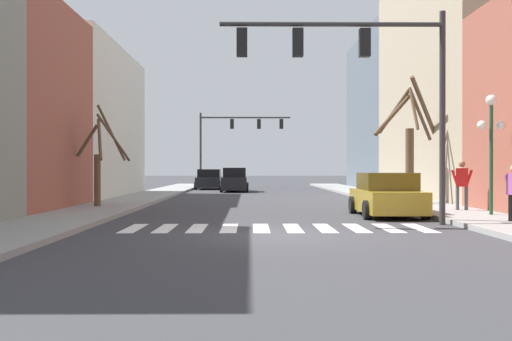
# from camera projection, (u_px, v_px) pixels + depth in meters

# --- Properties ---
(ground_plane) EXTENTS (240.00, 240.00, 0.00)m
(ground_plane) POSITION_uv_depth(u_px,v_px,m) (280.00, 236.00, 15.00)
(ground_plane) COLOR #38383D
(sidewalk_left) EXTENTS (2.73, 90.00, 0.15)m
(sidewalk_left) POSITION_uv_depth(u_px,v_px,m) (16.00, 233.00, 14.93)
(sidewalk_left) COLOR gray
(sidewalk_left) RESTS_ON ground_plane
(building_row_left) EXTENTS (6.00, 32.11, 9.24)m
(building_row_left) POSITION_uv_depth(u_px,v_px,m) (2.00, 104.00, 24.64)
(building_row_left) COLOR gray
(building_row_left) RESTS_ON ground_plane
(building_row_right) EXTENTS (6.00, 45.01, 12.99)m
(building_row_right) POSITION_uv_depth(u_px,v_px,m) (459.00, 97.00, 33.64)
(building_row_right) COLOR #934C3D
(building_row_right) RESTS_ON ground_plane
(crosswalk_stripes) EXTENTS (8.55, 2.60, 0.01)m
(crosswalk_stripes) POSITION_uv_depth(u_px,v_px,m) (277.00, 228.00, 16.91)
(crosswalk_stripes) COLOR white
(crosswalk_stripes) RESTS_ON ground_plane
(traffic_signal_near) EXTENTS (6.77, 0.28, 6.40)m
(traffic_signal_near) POSITION_uv_depth(u_px,v_px,m) (360.00, 66.00, 17.89)
(traffic_signal_near) COLOR #2D2D2D
(traffic_signal_near) RESTS_ON ground_plane
(traffic_signal_far) EXTENTS (7.82, 0.28, 6.46)m
(traffic_signal_far) POSITION_uv_depth(u_px,v_px,m) (234.00, 132.00, 51.44)
(traffic_signal_far) COLOR #2D2D2D
(traffic_signal_far) RESTS_ON ground_plane
(street_lamp_right_corner) EXTENTS (0.95, 0.36, 4.00)m
(street_lamp_right_corner) POSITION_uv_depth(u_px,v_px,m) (491.00, 129.00, 19.92)
(street_lamp_right_corner) COLOR #1E4C2D
(street_lamp_right_corner) RESTS_ON sidewalk_right
(car_parked_left_mid) EXTENTS (2.16, 4.38, 1.54)m
(car_parked_left_mid) POSITION_uv_depth(u_px,v_px,m) (387.00, 196.00, 21.07)
(car_parked_left_mid) COLOR #A38423
(car_parked_left_mid) RESTS_ON ground_plane
(car_parked_left_near) EXTENTS (2.19, 4.85, 1.61)m
(car_parked_left_near) POSITION_uv_depth(u_px,v_px,m) (209.00, 180.00, 48.46)
(car_parked_left_near) COLOR black
(car_parked_left_near) RESTS_ON ground_plane
(car_at_intersection) EXTENTS (1.99, 4.89, 1.73)m
(car_at_intersection) POSITION_uv_depth(u_px,v_px,m) (235.00, 181.00, 43.21)
(car_at_intersection) COLOR black
(car_at_intersection) RESTS_ON ground_plane
(pedestrian_near_right_corner) EXTENTS (0.78, 0.34, 1.83)m
(pedestrian_near_right_corner) POSITION_uv_depth(u_px,v_px,m) (462.00, 181.00, 22.11)
(pedestrian_near_right_corner) COLOR #4C4C51
(pedestrian_near_right_corner) RESTS_ON sidewalk_right
(street_tree_right_mid) EXTENTS (3.52, 2.81, 5.75)m
(street_tree_right_mid) POSITION_uv_depth(u_px,v_px,m) (410.00, 141.00, 27.02)
(street_tree_right_mid) COLOR brown
(street_tree_right_mid) RESTS_ON sidewalk_right
(street_tree_right_far) EXTENTS (2.31, 2.52, 4.17)m
(street_tree_right_far) POSITION_uv_depth(u_px,v_px,m) (100.00, 161.00, 24.43)
(street_tree_right_far) COLOR brown
(street_tree_right_far) RESTS_ON sidewalk_left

